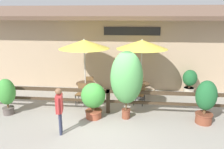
# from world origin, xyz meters

# --- Properties ---
(ground_plane) EXTENTS (60.00, 60.00, 0.00)m
(ground_plane) POSITION_xyz_m (0.00, 0.00, 0.00)
(ground_plane) COLOR gray
(building_facade) EXTENTS (14.28, 1.49, 4.23)m
(building_facade) POSITION_xyz_m (0.00, 4.10, 2.17)
(building_facade) COLOR tan
(building_facade) RESTS_ON ground
(patio_railing) EXTENTS (10.40, 0.14, 0.95)m
(patio_railing) POSITION_xyz_m (0.00, 1.05, 0.70)
(patio_railing) COLOR #3D2D1E
(patio_railing) RESTS_ON ground
(patio_umbrella_near) EXTENTS (2.25, 2.25, 2.75)m
(patio_umbrella_near) POSITION_xyz_m (-1.23, 2.54, 2.52)
(patio_umbrella_near) COLOR #B7B2A8
(patio_umbrella_near) RESTS_ON ground
(dining_table_near) EXTENTS (0.86, 0.86, 0.73)m
(dining_table_near) POSITION_xyz_m (-1.23, 2.54, 0.58)
(dining_table_near) COLOR #4C3826
(dining_table_near) RESTS_ON ground
(chair_near_streetside) EXTENTS (0.47, 0.47, 0.88)m
(chair_near_streetside) POSITION_xyz_m (-1.26, 1.85, 0.50)
(chair_near_streetside) COLOR brown
(chair_near_streetside) RESTS_ON ground
(chair_near_wallside) EXTENTS (0.42, 0.42, 0.88)m
(chair_near_wallside) POSITION_xyz_m (-1.16, 3.22, 0.50)
(chair_near_wallside) COLOR brown
(chair_near_wallside) RESTS_ON ground
(patio_umbrella_middle) EXTENTS (2.25, 2.25, 2.75)m
(patio_umbrella_middle) POSITION_xyz_m (1.30, 2.71, 2.52)
(patio_umbrella_middle) COLOR #B7B2A8
(patio_umbrella_middle) RESTS_ON ground
(dining_table_middle) EXTENTS (0.86, 0.86, 0.73)m
(dining_table_middle) POSITION_xyz_m (1.30, 2.71, 0.58)
(dining_table_middle) COLOR #4C3826
(dining_table_middle) RESTS_ON ground
(chair_middle_streetside) EXTENTS (0.51, 0.51, 0.88)m
(chair_middle_streetside) POSITION_xyz_m (1.25, 2.08, 0.50)
(chair_middle_streetside) COLOR brown
(chair_middle_streetside) RESTS_ON ground
(chair_middle_wallside) EXTENTS (0.49, 0.49, 0.88)m
(chair_middle_wallside) POSITION_xyz_m (1.28, 3.35, 0.50)
(chair_middle_wallside) COLOR brown
(chair_middle_wallside) RESTS_ON ground
(potted_plant_broad_leaf) EXTENTS (0.72, 0.65, 1.59)m
(potted_plant_broad_leaf) POSITION_xyz_m (3.51, 0.53, 0.87)
(potted_plant_broad_leaf) COLOR brown
(potted_plant_broad_leaf) RESTS_ON ground
(potted_plant_entrance_palm) EXTENTS (0.70, 0.63, 1.43)m
(potted_plant_entrance_palm) POSITION_xyz_m (-3.86, 0.50, 0.84)
(potted_plant_entrance_palm) COLOR #564C47
(potted_plant_entrance_palm) RESTS_ON ground
(potted_plant_tall_tropical) EXTENTS (0.90, 0.81, 1.36)m
(potted_plant_tall_tropical) POSITION_xyz_m (-0.49, 0.53, 0.79)
(potted_plant_tall_tropical) COLOR #9E4C33
(potted_plant_tall_tropical) RESTS_ON ground
(potted_plant_corner_fern) EXTENTS (1.17, 1.05, 2.55)m
(potted_plant_corner_fern) POSITION_xyz_m (0.73, 0.63, 1.56)
(potted_plant_corner_fern) COLOR brown
(potted_plant_corner_fern) RESTS_ON ground
(potted_plant_small_flowering) EXTENTS (0.68, 0.61, 1.22)m
(potted_plant_small_flowering) POSITION_xyz_m (3.68, 3.55, 0.69)
(potted_plant_small_flowering) COLOR #B7AD99
(potted_plant_small_flowering) RESTS_ON ground
(pedestrian) EXTENTS (0.28, 0.54, 1.57)m
(pedestrian) POSITION_xyz_m (-1.33, -0.73, 1.01)
(pedestrian) COLOR #2D334C
(pedestrian) RESTS_ON ground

